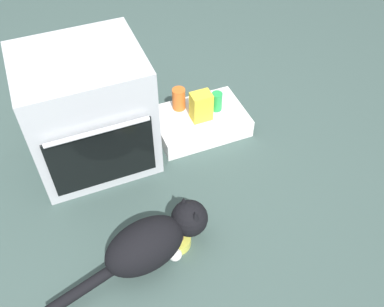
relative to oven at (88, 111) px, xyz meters
The scene contains 8 objects.
ground 0.50m from the oven, 82.82° to the right, with size 8.00×8.00×0.00m, color #384C47.
oven is the anchor object (origin of this frame).
pantry_cabinet 0.70m from the oven, ahead, with size 0.55×0.37×0.12m, color white.
food_bowl 0.82m from the oven, 73.52° to the right, with size 0.15×0.15×0.09m.
cat 0.79m from the oven, 82.74° to the right, with size 0.82×0.32×0.26m.
soda_can 0.77m from the oven, ahead, with size 0.07×0.07×0.12m, color green.
sauce_jar 0.58m from the oven, ahead, with size 0.08×0.08×0.14m, color #D16023.
snack_bag 0.65m from the oven, ahead, with size 0.12×0.09×0.18m, color yellow.
Camera 1 is at (-0.18, -1.43, 1.86)m, focal length 39.98 mm.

